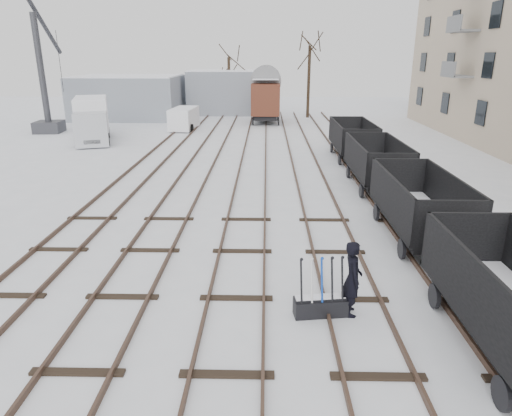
{
  "coord_description": "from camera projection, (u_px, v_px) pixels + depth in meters",
  "views": [
    {
      "loc": [
        0.75,
        -10.51,
        6.07
      ],
      "look_at": [
        0.43,
        3.91,
        1.2
      ],
      "focal_mm": 32.0,
      "sensor_mm": 36.0,
      "label": 1
    }
  ],
  "objects": [
    {
      "name": "ground",
      "position": [
        236.0,
        299.0,
        11.91
      ],
      "size": [
        120.0,
        120.0,
        0.0
      ],
      "primitive_type": "plane",
      "color": "white",
      "rests_on": "ground"
    },
    {
      "name": "shed_right",
      "position": [
        223.0,
        92.0,
        49.17
      ],
      "size": [
        7.0,
        6.0,
        4.5
      ],
      "color": "gray",
      "rests_on": "ground"
    },
    {
      "name": "ground_frame",
      "position": [
        321.0,
        305.0,
        11.11
      ],
      "size": [
        1.34,
        0.59,
        1.49
      ],
      "rotation": [
        0.0,
        0.0,
        0.13
      ],
      "color": "black",
      "rests_on": "ground"
    },
    {
      "name": "crane",
      "position": [
        46.0,
        98.0,
        36.72
      ],
      "size": [
        2.21,
        6.06,
        10.3
      ],
      "rotation": [
        0.0,
        0.0,
        0.08
      ],
      "color": "#333338",
      "rests_on": "ground"
    },
    {
      "name": "freight_wagon_c",
      "position": [
        376.0,
        170.0,
        21.72
      ],
      "size": [
        2.17,
        5.43,
        2.22
      ],
      "color": "black",
      "rests_on": "ground"
    },
    {
      "name": "freight_wagon_b",
      "position": [
        418.0,
        215.0,
        15.66
      ],
      "size": [
        2.17,
        5.43,
        2.22
      ],
      "color": "black",
      "rests_on": "ground"
    },
    {
      "name": "freight_wagon_d",
      "position": [
        352.0,
        145.0,
        27.79
      ],
      "size": [
        2.17,
        5.43,
        2.22
      ],
      "color": "black",
      "rests_on": "ground"
    },
    {
      "name": "box_van_wagon",
      "position": [
        266.0,
        97.0,
        41.94
      ],
      "size": [
        2.86,
        5.3,
        4.02
      ],
      "rotation": [
        0.0,
        0.0,
        -0.02
      ],
      "color": "black",
      "rests_on": "ground"
    },
    {
      "name": "panel_van",
      "position": [
        184.0,
        118.0,
        38.52
      ],
      "size": [
        2.08,
        4.22,
        1.81
      ],
      "rotation": [
        0.0,
        0.0,
        -0.08
      ],
      "color": "white",
      "rests_on": "ground"
    },
    {
      "name": "lorry",
      "position": [
        91.0,
        119.0,
        33.2
      ],
      "size": [
        3.59,
        7.1,
        3.08
      ],
      "rotation": [
        0.0,
        0.0,
        0.32
      ],
      "color": "black",
      "rests_on": "ground"
    },
    {
      "name": "worker",
      "position": [
        353.0,
        278.0,
        10.97
      ],
      "size": [
        0.47,
        0.7,
        1.91
      ],
      "primitive_type": "imported",
      "rotation": [
        0.0,
        0.0,
        1.58
      ],
      "color": "black",
      "rests_on": "ground"
    },
    {
      "name": "tree_far_left",
      "position": [
        229.0,
        86.0,
        48.75
      ],
      "size": [
        0.3,
        0.3,
        5.79
      ],
      "primitive_type": "cylinder",
      "color": "black",
      "rests_on": "ground"
    },
    {
      "name": "shed_left",
      "position": [
        129.0,
        97.0,
        45.64
      ],
      "size": [
        10.0,
        8.0,
        4.1
      ],
      "color": "gray",
      "rests_on": "ground"
    },
    {
      "name": "tree_far_right",
      "position": [
        309.0,
        82.0,
        45.12
      ],
      "size": [
        0.3,
        0.3,
        6.89
      ],
      "primitive_type": "cylinder",
      "color": "black",
      "rests_on": "ground"
    },
    {
      "name": "tracks",
      "position": [
        252.0,
        170.0,
        24.84
      ],
      "size": [
        13.9,
        52.0,
        0.16
      ],
      "color": "black",
      "rests_on": "ground"
    }
  ]
}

